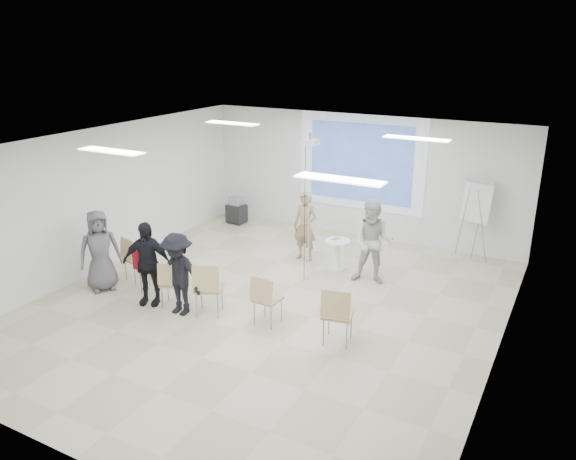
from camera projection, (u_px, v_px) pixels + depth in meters
The scene contains 30 objects.
floor at pixel (268, 309), 10.38m from camera, with size 8.00×9.00×0.10m, color beige.
ceiling at pixel (265, 142), 9.37m from camera, with size 8.00×9.00×0.10m, color white.
wall_back at pixel (361, 176), 13.66m from camera, with size 8.00×0.10×3.00m, color silver.
wall_left at pixel (99, 200), 11.69m from camera, with size 0.10×9.00×3.00m, color silver.
wall_right at pixel (509, 273), 8.06m from camera, with size 0.10×9.00×3.00m, color silver.
projection_halo at pixel (361, 163), 13.49m from camera, with size 3.20×0.01×2.30m, color silver.
projection_image at pixel (360, 163), 13.48m from camera, with size 2.60×0.01×1.90m, color #3558B6.
pedestal_table at pixel (337, 253), 11.91m from camera, with size 0.60×0.60×0.67m.
player_left at pixel (305, 222), 12.28m from camera, with size 0.64×0.43×1.76m, color #A08362.
player_right at pixel (373, 238), 11.08m from camera, with size 0.92×0.74×1.91m, color silver.
controller_left at pixel (318, 208), 12.32m from camera, with size 0.04×0.11×0.04m, color white.
controller_right at pixel (370, 217), 11.26m from camera, with size 0.04×0.12×0.04m, color silver.
chair_far_left at pixel (133, 256), 11.26m from camera, with size 0.56×0.58×0.94m.
chair_left_mid at pixel (150, 267), 10.78m from camera, with size 0.50×0.53×0.88m.
chair_left_inner at pixel (172, 280), 10.18m from camera, with size 0.56×0.57×0.90m.
chair_center at pixel (208, 285), 9.83m from camera, with size 0.63×0.65×1.01m.
chair_right_inner at pixel (265, 296), 9.54m from camera, with size 0.44×0.47×0.91m.
chair_right_far at pixel (337, 312), 8.89m from camera, with size 0.55×0.58×1.00m.
red_jacket at pixel (143, 260), 10.61m from camera, with size 0.40×0.09×0.38m, color maroon.
laptop at pixel (174, 281), 10.28m from camera, with size 0.33×0.24×0.03m, color black.
audience_left at pixel (147, 257), 10.21m from camera, with size 1.06×0.64×1.82m, color black.
audience_mid at pixel (178, 269), 9.84m from camera, with size 1.11×0.61×1.72m, color black.
audience_outer at pixel (99, 246), 10.80m from camera, with size 0.88×0.58×1.81m, color #5B5C61.
flipchart_easel at pixel (477, 202), 12.15m from camera, with size 0.75×0.59×1.80m.
av_cart at pixel (237, 211), 14.92m from camera, with size 0.50×0.41×0.71m.
ceiling_projector at pixel (310, 149), 10.69m from camera, with size 0.30×0.25×3.00m.
fluor_panel_nw at pixel (232, 123), 11.96m from camera, with size 1.20×0.30×0.02m, color white.
fluor_panel_ne at pixel (416, 138), 10.16m from camera, with size 1.20×0.30×0.02m, color white.
fluor_panel_sw at pixel (111, 151), 9.05m from camera, with size 1.20×0.30×0.02m, color white.
fluor_panel_se at pixel (340, 179), 7.25m from camera, with size 1.20×0.30×0.02m, color white.
Camera 1 is at (4.77, -8.04, 4.71)m, focal length 35.00 mm.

